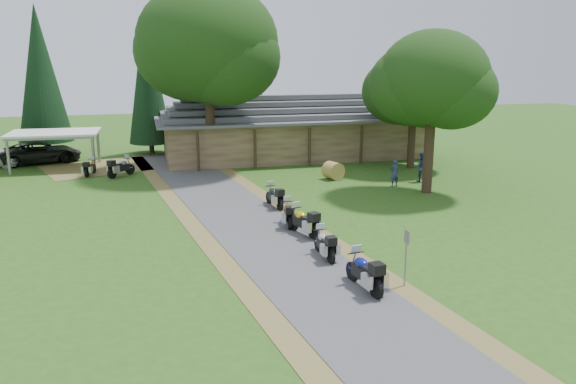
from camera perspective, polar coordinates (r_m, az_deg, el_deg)
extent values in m
plane|color=#2A5618|center=(21.32, 1.59, -8.18)|extent=(120.00, 120.00, 0.00)
plane|color=#4C4C4E|center=(24.84, -2.07, -4.91)|extent=(51.95, 51.95, 0.00)
imported|color=black|center=(45.80, -23.88, 4.19)|extent=(4.21, 6.70, 2.38)
imported|color=navy|center=(35.02, 10.78, 2.17)|extent=(0.66, 0.53, 2.03)
imported|color=navy|center=(36.77, 13.40, 2.76)|extent=(0.77, 0.68, 2.25)
cylinder|color=olive|center=(36.64, 4.62, 2.18)|extent=(1.41, 1.35, 1.14)
cone|color=black|center=(46.81, -14.05, 10.76)|extent=(3.45, 3.45, 11.48)
cone|color=black|center=(48.99, -23.78, 10.30)|extent=(4.15, 4.15, 11.76)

